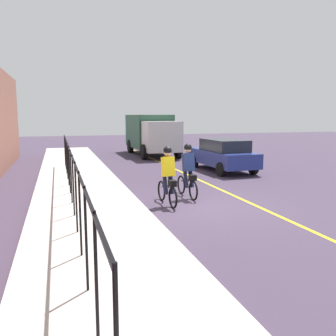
# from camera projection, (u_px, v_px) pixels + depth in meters

# --- Properties ---
(ground_plane) EXTENTS (80.00, 80.00, 0.00)m
(ground_plane) POSITION_uv_depth(u_px,v_px,m) (202.00, 206.00, 10.88)
(ground_plane) COLOR #403347
(lane_line_centre) EXTENTS (36.00, 0.12, 0.01)m
(lane_line_centre) POSITION_uv_depth(u_px,v_px,m) (249.00, 202.00, 11.35)
(lane_line_centre) COLOR yellow
(lane_line_centre) RESTS_ON ground
(sidewalk) EXTENTS (40.00, 3.20, 0.15)m
(sidewalk) POSITION_uv_depth(u_px,v_px,m) (89.00, 213.00, 9.87)
(sidewalk) COLOR #B9AFA8
(sidewalk) RESTS_ON ground
(iron_fence) EXTENTS (16.97, 0.04, 1.60)m
(iron_fence) POSITION_uv_depth(u_px,v_px,m) (71.00, 165.00, 10.52)
(iron_fence) COLOR black
(iron_fence) RESTS_ON sidewalk
(cyclist_lead) EXTENTS (1.71, 0.38, 1.83)m
(cyclist_lead) POSITION_uv_depth(u_px,v_px,m) (188.00, 171.00, 11.90)
(cyclist_lead) COLOR black
(cyclist_lead) RESTS_ON ground
(cyclist_follow) EXTENTS (1.71, 0.38, 1.83)m
(cyclist_follow) POSITION_uv_depth(u_px,v_px,m) (168.00, 176.00, 10.90)
(cyclist_follow) COLOR black
(cyclist_follow) RESTS_ON ground
(patrol_sedan) EXTENTS (4.47, 2.07, 1.58)m
(patrol_sedan) POSITION_uv_depth(u_px,v_px,m) (223.00, 154.00, 17.70)
(patrol_sedan) COLOR navy
(patrol_sedan) RESTS_ON ground
(box_truck_background) EXTENTS (6.72, 2.56, 2.78)m
(box_truck_background) POSITION_uv_depth(u_px,v_px,m) (151.00, 133.00, 24.76)
(box_truck_background) COLOR #29503B
(box_truck_background) RESTS_ON ground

